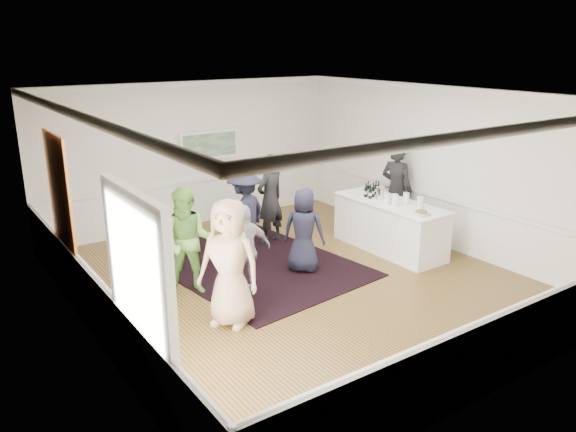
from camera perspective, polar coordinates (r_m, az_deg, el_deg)
floor at (r=9.87m, az=0.86°, el=-6.57°), size 8.00×8.00×0.00m
ceiling at (r=9.07m, az=0.95°, el=12.27°), size 7.00×8.00×0.02m
wall_left at (r=7.92m, az=-20.19°, el=-1.37°), size 0.02×8.00×3.20m
wall_right at (r=11.67m, az=15.09°, el=4.85°), size 0.02×8.00×3.20m
wall_back at (r=12.73m, az=-9.66°, el=6.20°), size 7.00×0.02×3.20m
wall_front at (r=6.67m, az=21.35°, el=-4.95°), size 7.00×0.02×3.20m
wainscoting at (r=9.68m, az=0.87°, el=-3.86°), size 7.00×8.00×1.00m
mirror at (r=9.10m, az=-22.17°, el=2.06°), size 0.05×1.25×1.85m
doorway at (r=6.29m, az=-14.95°, el=-7.47°), size 0.10×1.78×2.56m
landscape_painting at (r=12.82m, az=-7.97°, el=7.17°), size 1.44×0.06×0.66m
area_rug at (r=10.55m, az=-3.42°, el=-4.94°), size 3.44×4.27×0.02m
serving_table at (r=11.32m, az=10.27°, el=-0.99°), size 0.93×2.45×0.99m
bartender at (r=12.14m, az=10.95°, el=2.66°), size 0.63×0.82×1.99m
guest_tan at (r=8.12m, az=-5.99°, el=-4.78°), size 1.04×1.11×1.91m
guest_green at (r=9.25m, az=-10.14°, el=-2.56°), size 1.10×1.06×1.79m
guest_lilac at (r=9.11m, az=-4.33°, el=-3.51°), size 0.91×0.41×1.53m
guest_dark_a at (r=10.58m, az=-4.41°, el=0.13°), size 1.31×1.12×1.76m
guest_dark_b at (r=11.44m, az=-1.82°, el=1.72°), size 0.76×0.58×1.85m
guest_navy at (r=10.04m, az=1.62°, el=-1.46°), size 0.86×0.89×1.54m
wine_bottles at (r=11.51m, az=8.62°, el=2.77°), size 0.42×0.31×0.31m
juice_pitchers at (r=10.94m, az=11.50°, el=1.65°), size 0.45×0.67×0.24m
ice_bucket at (r=11.31m, az=9.56°, el=2.25°), size 0.26×0.26×0.25m
nut_bowl at (r=10.45m, az=13.42°, el=0.33°), size 0.28×0.28×0.07m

